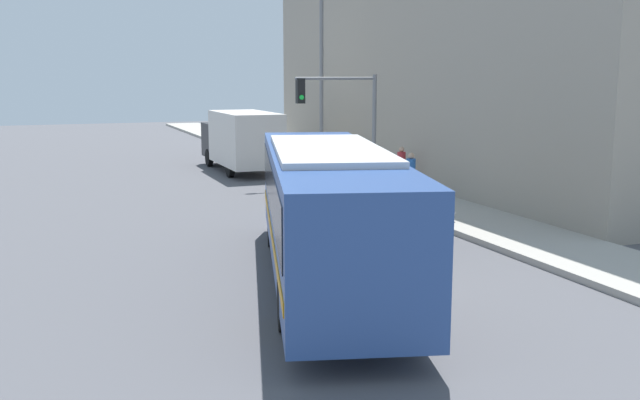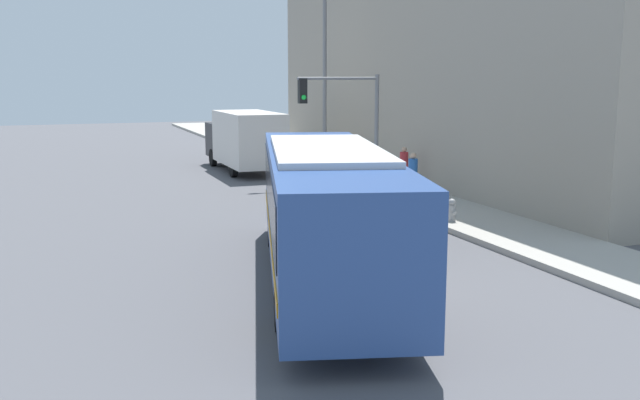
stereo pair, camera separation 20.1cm
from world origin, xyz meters
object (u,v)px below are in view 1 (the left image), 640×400
at_px(fire_hydrant, 451,210).
at_px(traffic_light_pole, 345,112).
at_px(pedestrian_near_corner, 411,175).
at_px(street_lamp, 314,70).
at_px(delivery_truck, 241,139).
at_px(city_bus, 327,203).
at_px(pedestrian_mid_block, 401,167).

relative_size(fire_hydrant, traffic_light_pole, 0.16).
bearing_deg(pedestrian_near_corner, street_lamp, 96.40).
bearing_deg(delivery_truck, street_lamp, -52.46).
height_order(city_bus, pedestrian_near_corner, city_bus).
distance_m(delivery_truck, fire_hydrant, 15.26).
bearing_deg(traffic_light_pole, city_bus, -115.40).
xyz_separation_m(delivery_truck, fire_hydrant, (2.66, -14.99, -1.08)).
bearing_deg(street_lamp, pedestrian_mid_block, -71.39).
relative_size(delivery_truck, pedestrian_near_corner, 4.37).
height_order(delivery_truck, fire_hydrant, delivery_truck).
relative_size(delivery_truck, fire_hydrant, 10.57).
relative_size(traffic_light_pole, street_lamp, 0.56).
distance_m(city_bus, pedestrian_near_corner, 10.59).
xyz_separation_m(city_bus, pedestrian_near_corner, (6.62, 8.23, -0.76)).
height_order(fire_hydrant, pedestrian_mid_block, pedestrian_mid_block).
bearing_deg(street_lamp, city_bus, -109.99).
bearing_deg(fire_hydrant, pedestrian_mid_block, 75.57).
relative_size(fire_hydrant, pedestrian_mid_block, 0.42).
bearing_deg(pedestrian_mid_block, delivery_truck, 116.85).
bearing_deg(delivery_truck, traffic_light_pole, -80.08).
bearing_deg(traffic_light_pole, street_lamp, 80.37).
bearing_deg(city_bus, delivery_truck, 96.19).
bearing_deg(delivery_truck, fire_hydrant, -79.92).
xyz_separation_m(street_lamp, pedestrian_near_corner, (0.85, -7.62, -3.87)).
xyz_separation_m(delivery_truck, pedestrian_near_corner, (3.43, -10.97, -0.56)).
bearing_deg(pedestrian_mid_block, fire_hydrant, -104.43).
distance_m(city_bus, street_lamp, 17.15).
xyz_separation_m(street_lamp, pedestrian_mid_block, (1.75, -5.19, -3.89)).
bearing_deg(pedestrian_near_corner, traffic_light_pole, 134.82).
bearing_deg(pedestrian_near_corner, city_bus, -128.81).
relative_size(city_bus, pedestrian_near_corner, 6.79).
distance_m(city_bus, delivery_truck, 19.46).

